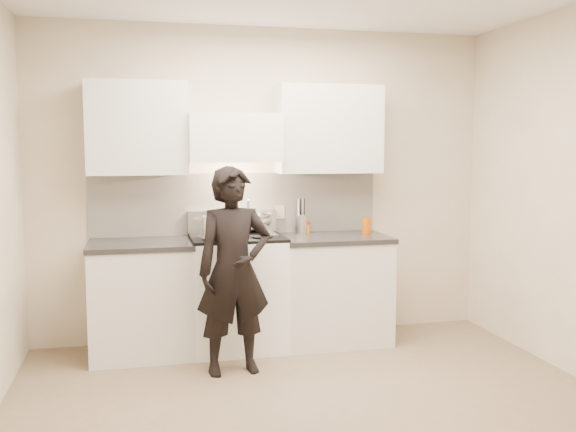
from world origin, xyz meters
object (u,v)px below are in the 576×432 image
(counter_right, at_px, (333,288))
(person, at_px, (234,271))
(stove, at_px, (238,292))
(wok, at_px, (251,220))
(utensil_crock, at_px, (301,222))

(counter_right, relative_size, person, 0.60)
(stove, bearing_deg, wok, 44.92)
(counter_right, distance_m, wok, 0.92)
(counter_right, distance_m, person, 1.15)
(wok, distance_m, utensil_crock, 0.47)
(utensil_crock, bearing_deg, stove, -159.75)
(wok, relative_size, utensil_crock, 1.51)
(wok, relative_size, person, 0.30)
(utensil_crock, distance_m, person, 1.11)
(stove, relative_size, counter_right, 1.04)
(wok, bearing_deg, stove, -135.08)
(wok, height_order, utensil_crock, wok)
(utensil_crock, xyz_separation_m, person, (-0.72, -0.81, -0.25))
(stove, relative_size, utensil_crock, 3.13)
(counter_right, bearing_deg, person, -148.16)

